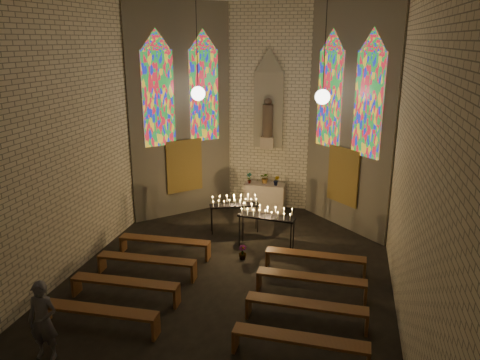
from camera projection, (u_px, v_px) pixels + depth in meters
name	position (u px, v px, depth m)	size (l,w,h in m)	color
floor	(224.00, 287.00, 11.41)	(12.00, 12.00, 0.00)	black
room	(253.00, 115.00, 13.48)	(8.22, 12.43, 7.00)	beige
altar	(265.00, 198.00, 16.34)	(1.40, 0.60, 1.00)	#B8A996
flower_vase_left	(249.00, 178.00, 16.22)	(0.20, 0.14, 0.38)	#4C723F
flower_vase_center	(265.00, 178.00, 16.23)	(0.35, 0.30, 0.38)	#4C723F
flower_vase_right	(276.00, 180.00, 15.97)	(0.20, 0.16, 0.36)	#4C723F
aisle_flower_pot	(243.00, 252.00, 12.83)	(0.22, 0.22, 0.39)	#4C723F
votive_stand_left	(234.00, 203.00, 14.44)	(1.55, 0.90, 1.12)	black
votive_stand_right	(266.00, 214.00, 13.31)	(1.68, 0.59, 1.20)	black
pew_left_0	(165.00, 242.00, 13.00)	(2.57, 0.42, 0.49)	brown
pew_right_0	(315.00, 257.00, 12.09)	(2.57, 0.42, 0.49)	brown
pew_left_1	(147.00, 261.00, 11.88)	(2.57, 0.42, 0.49)	brown
pew_right_1	(311.00, 280.00, 10.97)	(2.57, 0.42, 0.49)	brown
pew_left_2	(125.00, 284.00, 10.77)	(2.57, 0.42, 0.49)	brown
pew_right_2	(306.00, 307.00, 9.85)	(2.57, 0.42, 0.49)	brown
pew_left_3	(98.00, 313.00, 9.65)	(2.57, 0.42, 0.49)	brown
pew_right_3	(300.00, 341.00, 8.73)	(2.57, 0.42, 0.49)	brown
visitor	(43.00, 321.00, 8.70)	(0.57, 0.38, 1.57)	#4E4F59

